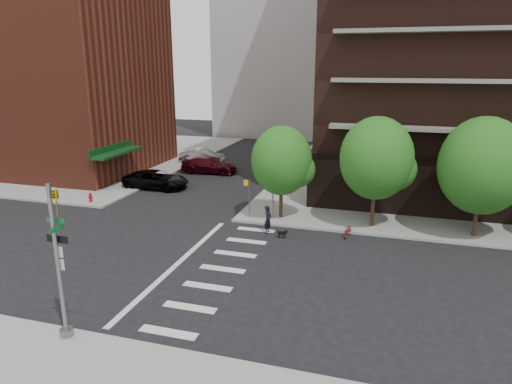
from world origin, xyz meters
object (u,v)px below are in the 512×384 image
at_px(parked_car_maroon, 209,165).
at_px(parked_car_silver, 202,156).
at_px(parked_car_black, 156,180).
at_px(scooter, 348,230).
at_px(fire_hydrant, 90,197).
at_px(dog_walker, 268,219).
at_px(traffic_signal, 60,275).

xyz_separation_m(parked_car_maroon, parked_car_silver, (-2.37, 3.93, 0.00)).
relative_size(parked_car_black, parked_car_silver, 1.15).
distance_m(parked_car_black, parked_car_maroon, 6.85).
bearing_deg(parked_car_black, scooter, -113.39).
distance_m(fire_hydrant, parked_car_silver, 16.06).
bearing_deg(parked_car_maroon, dog_walker, -150.06).
relative_size(parked_car_maroon, dog_walker, 3.05).
relative_size(fire_hydrant, parked_car_black, 0.13).
distance_m(fire_hydrant, parked_car_black, 6.02).
distance_m(traffic_signal, fire_hydrant, 18.42).
distance_m(traffic_signal, parked_car_black, 22.16).
xyz_separation_m(traffic_signal, parked_car_silver, (-7.73, 31.18, -1.91)).
height_order(parked_car_black, scooter, parked_car_black).
distance_m(fire_hydrant, dog_walker, 14.52).
bearing_deg(traffic_signal, dog_walker, 71.82).
xyz_separation_m(traffic_signal, parked_car_maroon, (-5.36, 27.25, -1.92)).
height_order(traffic_signal, dog_walker, traffic_signal).
relative_size(traffic_signal, fire_hydrant, 8.20).
xyz_separation_m(parked_car_black, dog_walker, (11.85, -7.56, 0.13)).
distance_m(fire_hydrant, parked_car_maroon, 12.84).
relative_size(parked_car_silver, scooter, 3.12).
bearing_deg(dog_walker, scooter, -74.43).
bearing_deg(scooter, parked_car_silver, 142.91).
bearing_deg(dog_walker, traffic_signal, 167.98).
bearing_deg(fire_hydrant, scooter, -3.88).
bearing_deg(parked_car_silver, parked_car_black, 177.44).
relative_size(parked_car_black, dog_walker, 3.09).
bearing_deg(parked_car_black, traffic_signal, -161.40).
bearing_deg(fire_hydrant, parked_car_maroon, 68.66).
bearing_deg(dog_walker, parked_car_maroon, 40.75).
bearing_deg(dog_walker, parked_car_black, 63.63).
bearing_deg(parked_car_maroon, parked_car_black, 156.96).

